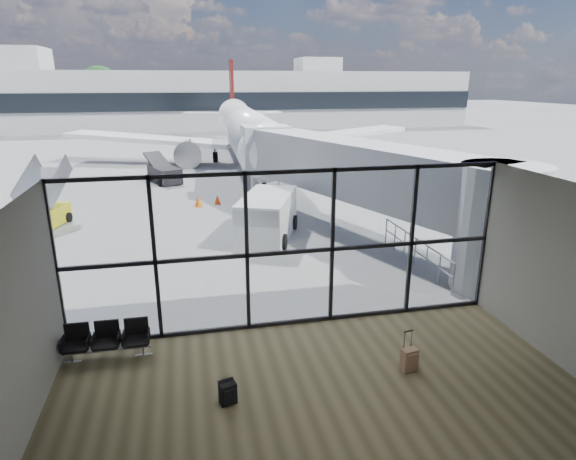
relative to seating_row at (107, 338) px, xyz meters
name	(u,v)px	position (x,y,z in m)	size (l,w,h in m)	color
ground	(209,147)	(4.88, 40.68, -0.52)	(220.00, 220.00, 0.00)	slate
lounge_shell	(348,318)	(4.88, -4.12, 2.13)	(12.02, 8.01, 4.51)	brown
glass_curtain_wall	(290,251)	(4.88, 0.68, 1.73)	(12.10, 0.12, 4.50)	white
jet_bridge	(366,177)	(9.78, 7.76, 2.24)	(8.00, 16.50, 4.33)	#A0A3A5
apron_railing	(415,247)	(10.48, 4.18, 0.20)	(0.06, 5.46, 1.11)	gray
far_terminal	(195,99)	(4.30, 62.66, 3.69)	(80.00, 12.20, 11.00)	silver
tree_3	(19,95)	(-22.12, 72.68, 4.11)	(4.95, 4.95, 7.12)	#382619
tree_4	(60,90)	(-16.12, 72.68, 4.74)	(5.61, 5.61, 8.07)	#382619
tree_5	(100,86)	(-10.12, 72.68, 5.36)	(6.27, 6.27, 9.03)	#382619
seating_row	(107,338)	(0.00, 0.00, 0.00)	(2.11, 0.62, 0.93)	gray
backpack	(228,393)	(2.79, -2.53, -0.26)	(0.41, 0.40, 0.54)	black
suitcase	(409,360)	(7.17, -2.23, -0.21)	(0.42, 0.33, 1.03)	#987154
airliner	(244,128)	(7.50, 31.04, 2.22)	(30.15, 34.92, 8.99)	white
service_van	(267,217)	(5.58, 8.58, 0.48)	(3.44, 4.86, 1.94)	silver
belt_loader	(164,173)	(0.78, 22.33, 0.10)	(2.72, 4.22, 1.85)	black
mobile_stairs	(39,215)	(-4.73, 12.52, 0.10)	(2.62, 3.98, 2.57)	gold
traffic_cone_a	(291,207)	(7.63, 12.75, -0.24)	(0.40, 0.40, 0.57)	#DC550B
traffic_cone_b	(198,201)	(2.83, 15.02, -0.21)	(0.45, 0.45, 0.65)	orange
traffic_cone_c	(217,199)	(3.91, 15.39, -0.26)	(0.38, 0.38, 0.54)	#FF480D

